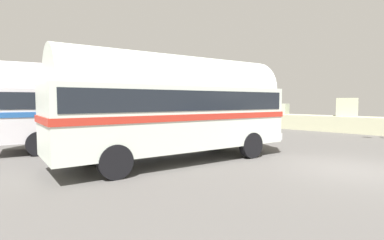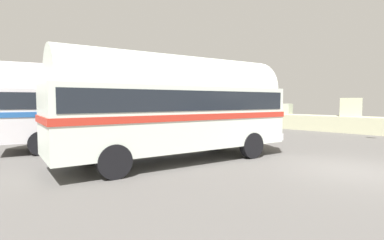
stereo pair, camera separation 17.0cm
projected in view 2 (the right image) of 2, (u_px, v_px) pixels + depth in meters
name	position (u px, v px, depth m)	size (l,w,h in m)	color
ground	(354.00, 171.00, 8.93)	(32.00, 26.00, 0.02)	#54514F
vintage_coach	(176.00, 104.00, 10.21)	(3.97, 8.88, 3.70)	black
second_coach	(103.00, 103.00, 13.52)	(4.73, 8.91, 3.70)	black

